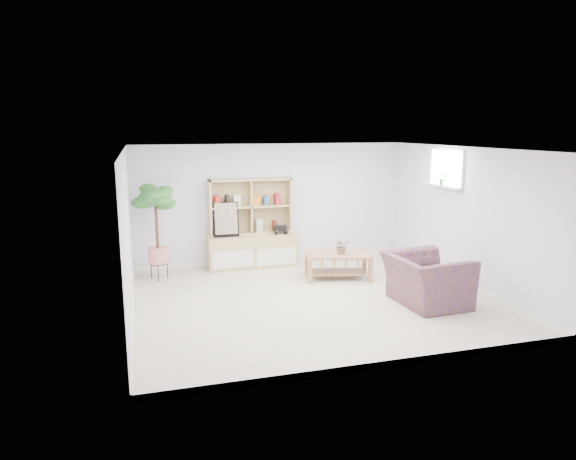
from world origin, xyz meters
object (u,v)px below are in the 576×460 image
object	(u,v)px
coffee_table	(338,266)
storage_unit	(252,224)
floor_tree	(157,233)
armchair	(426,276)

from	to	relation	value
coffee_table	storage_unit	bearing A→B (deg)	150.60
storage_unit	floor_tree	bearing A→B (deg)	-167.62
storage_unit	armchair	size ratio (longest dim) A/B	1.45
armchair	coffee_table	bearing A→B (deg)	23.33
coffee_table	floor_tree	xyz separation A→B (m)	(-3.14, 0.84, 0.63)
coffee_table	floor_tree	bearing A→B (deg)	178.51
floor_tree	armchair	xyz separation A→B (m)	(3.96, -2.50, -0.43)
armchair	storage_unit	bearing A→B (deg)	33.65
coffee_table	floor_tree	distance (m)	3.31
floor_tree	armchair	world-z (taller)	floor_tree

